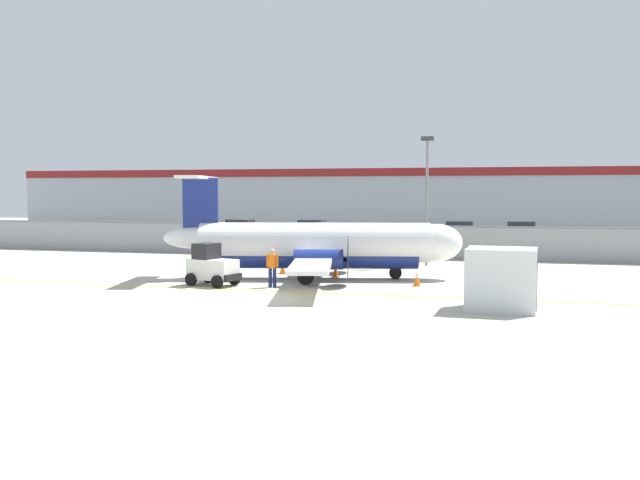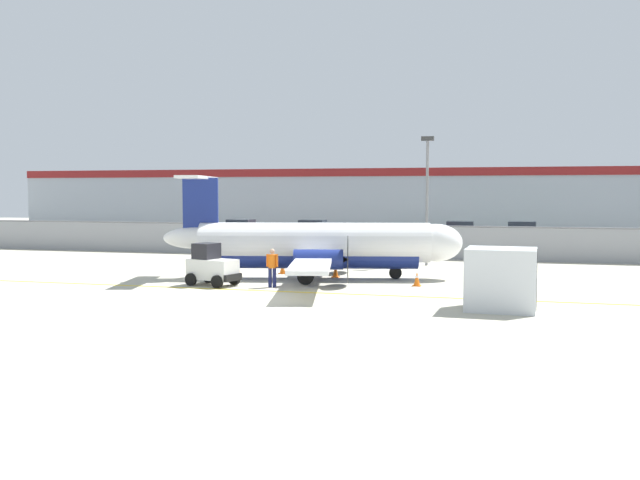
{
  "view_description": "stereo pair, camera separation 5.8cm",
  "coord_description": "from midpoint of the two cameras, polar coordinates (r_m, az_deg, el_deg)",
  "views": [
    {
      "loc": [
        8.17,
        -26.21,
        4.2
      ],
      "look_at": [
        -0.92,
        7.6,
        1.8
      ],
      "focal_mm": 40.0,
      "sensor_mm": 36.0,
      "label": 1
    },
    {
      "loc": [
        8.22,
        -26.19,
        4.2
      ],
      "look_at": [
        -0.92,
        7.6,
        1.8
      ],
      "focal_mm": 40.0,
      "sensor_mm": 36.0,
      "label": 2
    }
  ],
  "objects": [
    {
      "name": "baggage_tug",
      "position": [
        32.15,
        -8.71,
        -2.1
      ],
      "size": [
        2.55,
        1.91,
        1.88
      ],
      "rotation": [
        0.0,
        0.0,
        -0.29
      ],
      "color": "silver",
      "rests_on": "ground"
    },
    {
      "name": "commuter_airplane",
      "position": [
        34.13,
        -0.06,
        -0.44
      ],
      "size": [
        14.33,
        15.96,
        4.92
      ],
      "rotation": [
        0.0,
        0.0,
        0.22
      ],
      "color": "white",
      "rests_on": "ground"
    },
    {
      "name": "parked_car_2",
      "position": [
        57.0,
        0.89,
        0.6
      ],
      "size": [
        4.24,
        2.09,
        1.58
      ],
      "rotation": [
        0.0,
        0.0,
        0.03
      ],
      "color": "black",
      "rests_on": "parking_lot_strip"
    },
    {
      "name": "ground_crew_worker",
      "position": [
        31.2,
        -3.89,
        -2.06
      ],
      "size": [
        0.54,
        0.34,
        1.7
      ],
      "rotation": [
        0.0,
        0.0,
        1.59
      ],
      "color": "#191E4C",
      "rests_on": "ground"
    },
    {
      "name": "parked_car_0",
      "position": [
        63.71,
        -6.33,
        0.93
      ],
      "size": [
        4.36,
        2.35,
        1.58
      ],
      "rotation": [
        0.0,
        0.0,
        -0.11
      ],
      "color": "red",
      "rests_on": "parking_lot_strip"
    },
    {
      "name": "parked_car_6",
      "position": [
        50.39,
        21.27,
        -0.11
      ],
      "size": [
        4.38,
        2.42,
        1.58
      ],
      "rotation": [
        0.0,
        0.0,
        -0.13
      ],
      "color": "#19662D",
      "rests_on": "parking_lot_strip"
    },
    {
      "name": "traffic_cone_near_left",
      "position": [
        34.8,
        1.21,
        -2.49
      ],
      "size": [
        0.36,
        0.36,
        0.64
      ],
      "color": "orange",
      "rests_on": "ground"
    },
    {
      "name": "parked_car_3",
      "position": [
        50.46,
        6.9,
        0.14
      ],
      "size": [
        4.21,
        2.02,
        1.58
      ],
      "rotation": [
        0.0,
        0.0,
        3.15
      ],
      "color": "red",
      "rests_on": "parking_lot_strip"
    },
    {
      "name": "traffic_cone_near_right",
      "position": [
        37.4,
        -6.81,
        -2.07
      ],
      "size": [
        0.36,
        0.36,
        0.64
      ],
      "color": "orange",
      "rests_on": "ground"
    },
    {
      "name": "parked_car_4",
      "position": [
        60.81,
        11.19,
        0.73
      ],
      "size": [
        4.22,
        2.04,
        1.58
      ],
      "rotation": [
        0.0,
        0.0,
        0.01
      ],
      "color": "#19662D",
      "rests_on": "parking_lot_strip"
    },
    {
      "name": "perimeter_fence",
      "position": [
        45.06,
        4.54,
        -0.01
      ],
      "size": [
        98.0,
        0.1,
        2.1
      ],
      "color": "gray",
      "rests_on": "ground"
    },
    {
      "name": "parking_lot_strip",
      "position": [
        56.45,
        6.66,
        -0.31
      ],
      "size": [
        98.0,
        17.0,
        0.12
      ],
      "color": "#38383A",
      "rests_on": "ground"
    },
    {
      "name": "background_building",
      "position": [
        74.64,
        8.76,
        3.16
      ],
      "size": [
        91.0,
        8.1,
        6.5
      ],
      "color": "#A8B2BC",
      "rests_on": "ground"
    },
    {
      "name": "cargo_container",
      "position": [
        25.97,
        14.25,
        -3.06
      ],
      "size": [
        2.48,
        2.1,
        2.2
      ],
      "rotation": [
        0.0,
        0.0,
        -0.04
      ],
      "color": "silver",
      "rests_on": "ground"
    },
    {
      "name": "parked_car_5",
      "position": [
        61.55,
        15.69,
        0.7
      ],
      "size": [
        4.3,
        2.21,
        1.58
      ],
      "rotation": [
        0.0,
        0.0,
        3.08
      ],
      "color": "#19662D",
      "rests_on": "parking_lot_strip"
    },
    {
      "name": "traffic_cone_far_left",
      "position": [
        36.37,
        -3.07,
        -2.22
      ],
      "size": [
        0.36,
        0.36,
        0.64
      ],
      "color": "orange",
      "rests_on": "ground"
    },
    {
      "name": "ground_plane",
      "position": [
        29.66,
        -1.14,
        -4.21
      ],
      "size": [
        140.0,
        140.0,
        0.01
      ],
      "color": "#B2AD99"
    },
    {
      "name": "parked_car_1",
      "position": [
        62.34,
        -0.57,
        0.88
      ],
      "size": [
        4.24,
        2.08,
        1.58
      ],
      "rotation": [
        0.0,
        0.0,
        -0.02
      ],
      "color": "slate",
      "rests_on": "parking_lot_strip"
    },
    {
      "name": "traffic_cone_far_right",
      "position": [
        31.91,
        7.72,
        -3.11
      ],
      "size": [
        0.36,
        0.36,
        0.64
      ],
      "color": "orange",
      "rests_on": "ground"
    },
    {
      "name": "apron_light_pole",
      "position": [
        40.65,
        8.51,
        4.02
      ],
      "size": [
        0.7,
        0.3,
        7.27
      ],
      "color": "slate",
      "rests_on": "ground"
    }
  ]
}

